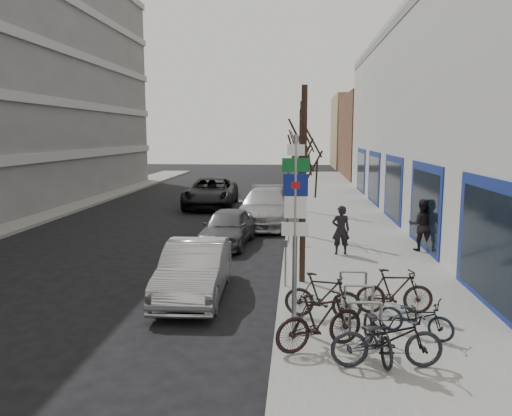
% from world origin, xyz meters
% --- Properties ---
extents(ground, '(120.00, 120.00, 0.00)m').
position_xyz_m(ground, '(0.00, 0.00, 0.00)').
color(ground, black).
rests_on(ground, ground).
extents(sidewalk_east, '(5.00, 70.00, 0.15)m').
position_xyz_m(sidewalk_east, '(4.50, 10.00, 0.07)').
color(sidewalk_east, slate).
rests_on(sidewalk_east, ground).
extents(brick_building_far, '(12.00, 14.00, 8.00)m').
position_xyz_m(brick_building_far, '(13.00, 40.00, 4.00)').
color(brick_building_far, brown).
rests_on(brick_building_far, ground).
extents(tan_building_far, '(13.00, 12.00, 9.00)m').
position_xyz_m(tan_building_far, '(13.50, 55.00, 4.50)').
color(tan_building_far, '#937A5B').
rests_on(tan_building_far, ground).
extents(highway_sign_pole, '(0.55, 0.10, 4.20)m').
position_xyz_m(highway_sign_pole, '(2.40, -0.01, 2.46)').
color(highway_sign_pole, gray).
rests_on(highway_sign_pole, ground).
extents(bike_rack, '(0.66, 2.26, 0.83)m').
position_xyz_m(bike_rack, '(3.80, 0.60, 0.66)').
color(bike_rack, gray).
rests_on(bike_rack, sidewalk_east).
extents(tree_near, '(1.80, 1.80, 5.50)m').
position_xyz_m(tree_near, '(2.60, 3.50, 4.10)').
color(tree_near, black).
rests_on(tree_near, ground).
extents(tree_mid, '(1.80, 1.80, 5.50)m').
position_xyz_m(tree_mid, '(2.60, 10.00, 4.10)').
color(tree_mid, black).
rests_on(tree_mid, ground).
extents(tree_far, '(1.80, 1.80, 5.50)m').
position_xyz_m(tree_far, '(2.60, 16.50, 4.10)').
color(tree_far, black).
rests_on(tree_far, ground).
extents(meter_front, '(0.10, 0.08, 1.27)m').
position_xyz_m(meter_front, '(2.15, 3.00, 0.92)').
color(meter_front, gray).
rests_on(meter_front, sidewalk_east).
extents(meter_mid, '(0.10, 0.08, 1.27)m').
position_xyz_m(meter_mid, '(2.15, 8.50, 0.92)').
color(meter_mid, gray).
rests_on(meter_mid, sidewalk_east).
extents(meter_back, '(0.10, 0.08, 1.27)m').
position_xyz_m(meter_back, '(2.15, 14.00, 0.92)').
color(meter_back, gray).
rests_on(meter_back, sidewalk_east).
extents(bike_near_left, '(0.76, 1.79, 1.06)m').
position_xyz_m(bike_near_left, '(3.95, -1.09, 0.68)').
color(bike_near_left, black).
rests_on(bike_near_left, sidewalk_east).
extents(bike_near_right, '(1.92, 1.35, 1.14)m').
position_xyz_m(bike_near_right, '(2.89, -0.92, 0.72)').
color(bike_near_right, black).
rests_on(bike_near_right, sidewalk_east).
extents(bike_mid_curb, '(1.57, 1.17, 0.94)m').
position_xyz_m(bike_mid_curb, '(4.85, -0.13, 0.62)').
color(bike_mid_curb, black).
rests_on(bike_mid_curb, sidewalk_east).
extents(bike_mid_inner, '(1.80, 0.82, 1.06)m').
position_xyz_m(bike_mid_inner, '(3.03, 0.69, 0.68)').
color(bike_mid_inner, black).
rests_on(bike_mid_inner, sidewalk_east).
extents(bike_far_curb, '(2.02, 0.77, 1.20)m').
position_xyz_m(bike_far_curb, '(4.03, -1.57, 0.75)').
color(bike_far_curb, black).
rests_on(bike_far_curb, sidewalk_east).
extents(bike_far_inner, '(1.79, 0.61, 1.07)m').
position_xyz_m(bike_far_inner, '(4.67, 1.13, 0.69)').
color(bike_far_inner, black).
rests_on(bike_far_inner, sidewalk_east).
extents(parked_car_front, '(1.68, 4.41, 1.44)m').
position_xyz_m(parked_car_front, '(-0.20, 2.39, 0.72)').
color(parked_car_front, '#A6A5AB').
rests_on(parked_car_front, ground).
extents(parked_car_mid, '(1.97, 4.23, 1.40)m').
position_xyz_m(parked_car_mid, '(-0.19, 8.52, 0.70)').
color(parked_car_mid, '#4F4F54').
rests_on(parked_car_mid, ground).
extents(parked_car_back, '(2.66, 5.95, 1.69)m').
position_xyz_m(parked_car_back, '(0.98, 13.00, 0.85)').
color(parked_car_back, '#A9A9AE').
rests_on(parked_car_back, ground).
extents(lane_car, '(3.04, 6.17, 1.69)m').
position_xyz_m(lane_car, '(-2.57, 18.54, 0.84)').
color(lane_car, black).
rests_on(lane_car, ground).
extents(pedestrian_near, '(0.64, 0.45, 1.68)m').
position_xyz_m(pedestrian_near, '(3.94, 6.81, 0.99)').
color(pedestrian_near, black).
rests_on(pedestrian_near, sidewalk_east).
extents(pedestrian_far, '(0.74, 0.56, 1.85)m').
position_xyz_m(pedestrian_far, '(6.80, 7.59, 1.07)').
color(pedestrian_far, black).
rests_on(pedestrian_far, sidewalk_east).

